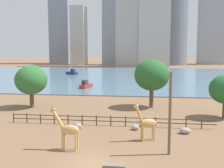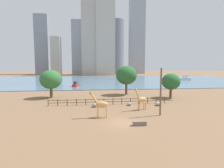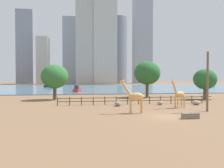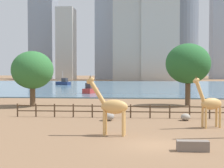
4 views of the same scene
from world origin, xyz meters
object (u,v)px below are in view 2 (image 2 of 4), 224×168
utility_pole (161,92)px  boat_tug (76,85)px  feeding_trough (140,123)px  tree_left_large (171,82)px  boulder_small (158,104)px  tree_center_broad (126,75)px  tree_right_tall (51,80)px  boat_sailboat (184,78)px  boulder_near_fence (95,105)px  giraffe_tall (141,100)px  giraffe_companion (101,105)px  boulder_by_pole (129,104)px  boat_ferry (58,78)px

utility_pole → boat_tug: bearing=112.4°
feeding_trough → tree_left_large: size_ratio=0.29×
boulder_small → tree_center_broad: (-3.69, 14.45, 5.08)m
tree_right_tall → boat_sailboat: (62.90, 49.14, -3.38)m
utility_pole → boulder_near_fence: utility_pole is taller
boulder_near_fence → feeding_trough: (5.83, -11.35, -0.09)m
tree_left_large → boat_tug: bearing=134.4°
boat_sailboat → feeding_trough: bearing=63.3°
tree_center_broad → giraffe_tall: bearing=-92.3°
utility_pole → tree_center_broad: (-1.39, 21.21, 1.60)m
feeding_trough → tree_left_large: (13.47, 19.55, 3.78)m
giraffe_companion → boat_tug: size_ratio=0.90×
feeding_trough → utility_pole: bearing=43.4°
boulder_small → giraffe_tall: bearing=-145.3°
utility_pole → tree_left_large: bearing=59.8°
utility_pole → boulder_by_pole: bearing=114.5°
giraffe_tall → tree_right_tall: (-19.13, 14.80, 2.67)m
boulder_near_fence → tree_left_large: (19.30, 8.21, 3.69)m
tree_right_tall → boat_ferry: (-9.38, 59.29, -3.69)m
giraffe_tall → giraffe_companion: size_ratio=0.98×
feeding_trough → boat_tug: size_ratio=0.38×
boat_ferry → boat_tug: (13.39, -36.04, -0.04)m
giraffe_companion → boulder_near_fence: size_ratio=4.06×
boulder_by_pole → boulder_small: 5.82m
boulder_by_pole → feeding_trough: bearing=-95.6°
boulder_near_fence → tree_right_tall: (-10.75, 11.57, 4.21)m
tree_right_tall → boat_sailboat: 79.89m
giraffe_tall → tree_left_large: size_ratio=0.67×
tree_center_broad → boat_sailboat: 63.50m
feeding_trough → boat_sailboat: size_ratio=0.25×
utility_pole → boulder_small: bearing=71.2°
boat_tug → boulder_near_fence: bearing=-155.1°
tree_left_large → boat_tug: size_ratio=1.31×
giraffe_companion → boulder_by_pole: size_ratio=4.87×
boulder_by_pole → boat_ferry: boat_ferry is taller
giraffe_companion → boat_sailboat: size_ratio=0.60×
boat_sailboat → utility_pole: bearing=64.4°
giraffe_companion → feeding_trough: (4.95, -4.29, -1.73)m
boat_ferry → boat_tug: 38.44m
giraffe_tall → boat_tug: size_ratio=0.88×
boulder_near_fence → tree_right_tall: 16.34m
utility_pole → tree_right_tall: (-21.21, 18.53, 0.77)m
boulder_near_fence → boat_tug: boat_tug is taller
giraffe_companion → tree_right_tall: bearing=-52.2°
boulder_near_fence → tree_left_large: bearing=23.0°
boat_sailboat → boat_tug: size_ratio=1.50×
boat_sailboat → boulder_small: bearing=63.1°
giraffe_tall → boat_ferry: bearing=-89.0°
tree_right_tall → boat_tug: size_ratio=1.49×
giraffe_tall → boat_sailboat: 77.50m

